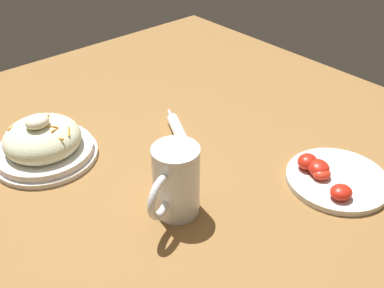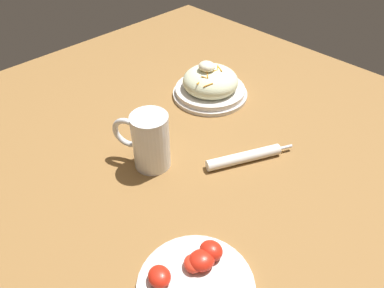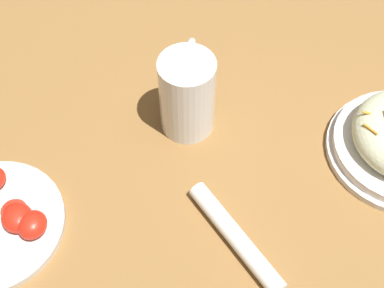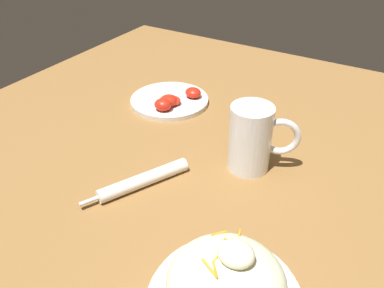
{
  "view_description": "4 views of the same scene",
  "coord_description": "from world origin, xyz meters",
  "px_view_note": "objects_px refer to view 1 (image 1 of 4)",
  "views": [
    {
      "loc": [
        0.41,
        0.56,
        0.58
      ],
      "look_at": [
        -0.08,
        0.0,
        0.07
      ],
      "focal_mm": 42.28,
      "sensor_mm": 36.0,
      "label": 1
    },
    {
      "loc": [
        -0.49,
        0.45,
        0.6
      ],
      "look_at": [
        -0.04,
        0.01,
        0.06
      ],
      "focal_mm": 34.29,
      "sensor_mm": 36.0,
      "label": 2
    },
    {
      "loc": [
        -0.41,
        -0.18,
        0.68
      ],
      "look_at": [
        -0.06,
        0.02,
        0.08
      ],
      "focal_mm": 49.41,
      "sensor_mm": 36.0,
      "label": 3
    },
    {
      "loc": [
        0.27,
        -0.56,
        0.5
      ],
      "look_at": [
        -0.05,
        -0.02,
        0.09
      ],
      "focal_mm": 38.23,
      "sensor_mm": 36.0,
      "label": 4
    }
  ],
  "objects_px": {
    "beer_mug": "(176,185)",
    "tomato_plate": "(333,178)",
    "salad_plate": "(43,143)",
    "napkin_roll": "(182,138)"
  },
  "relations": [
    {
      "from": "napkin_roll",
      "to": "beer_mug",
      "type": "bearing_deg",
      "value": 47.17
    },
    {
      "from": "salad_plate",
      "to": "napkin_roll",
      "type": "distance_m",
      "value": 0.3
    },
    {
      "from": "beer_mug",
      "to": "tomato_plate",
      "type": "distance_m",
      "value": 0.32
    },
    {
      "from": "napkin_roll",
      "to": "tomato_plate",
      "type": "bearing_deg",
      "value": 114.46
    },
    {
      "from": "salad_plate",
      "to": "napkin_roll",
      "type": "bearing_deg",
      "value": 149.22
    },
    {
      "from": "napkin_roll",
      "to": "tomato_plate",
      "type": "height_order",
      "value": "tomato_plate"
    },
    {
      "from": "salad_plate",
      "to": "tomato_plate",
      "type": "distance_m",
      "value": 0.6
    },
    {
      "from": "beer_mug",
      "to": "napkin_roll",
      "type": "bearing_deg",
      "value": -132.83
    },
    {
      "from": "salad_plate",
      "to": "beer_mug",
      "type": "relative_size",
      "value": 1.6
    },
    {
      "from": "salad_plate",
      "to": "beer_mug",
      "type": "distance_m",
      "value": 0.33
    }
  ]
}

